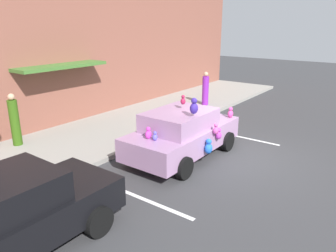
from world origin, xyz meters
TOP-DOWN VIEW (x-y plane):
  - ground_plane at (0.00, 0.00)m, footprint 60.00×60.00m
  - sidewalk at (0.00, 5.00)m, footprint 24.00×4.00m
  - storefront_building at (-0.02, 7.14)m, footprint 24.00×1.25m
  - parking_stripe_front at (1.87, 1.00)m, footprint 0.12×3.60m
  - parking_stripe_rear at (-3.73, 1.00)m, footprint 0.12×3.60m
  - plush_covered_car at (-0.99, 1.39)m, footprint 4.17×2.15m
  - parked_sedan_behind at (-6.66, 1.33)m, footprint 4.15×1.97m
  - teddy_bear_on_sidewalk at (0.39, 3.68)m, footprint 0.37×0.31m
  - pedestrian_near_shopfront at (-3.76, 6.25)m, footprint 0.31×0.31m
  - pedestrian_by_lamp at (4.94, 4.04)m, footprint 0.32×0.32m

SIDE VIEW (x-z plane):
  - ground_plane at x=0.00m, z-range 0.00..0.00m
  - parking_stripe_front at x=1.87m, z-range 0.00..0.01m
  - parking_stripe_rear at x=-3.73m, z-range 0.00..0.01m
  - sidewalk at x=0.00m, z-range 0.00..0.15m
  - teddy_bear_on_sidewalk at x=0.39m, z-range 0.12..0.82m
  - parked_sedan_behind at x=-6.66m, z-range 0.02..1.56m
  - plush_covered_car at x=-0.99m, z-range -0.25..1.84m
  - pedestrian_by_lamp at x=4.94m, z-range 0.10..1.76m
  - pedestrian_near_shopfront at x=-3.76m, z-range 0.10..1.87m
  - storefront_building at x=-0.02m, z-range -0.01..6.39m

